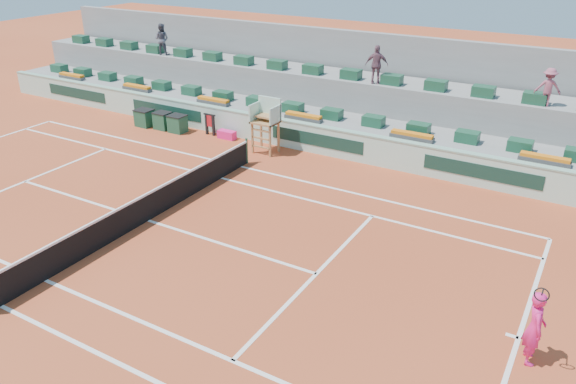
{
  "coord_description": "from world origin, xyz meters",
  "views": [
    {
      "loc": [
        12.49,
        -12.03,
        8.92
      ],
      "look_at": [
        4.0,
        2.5,
        1.0
      ],
      "focal_mm": 35.0,
      "sensor_mm": 36.0,
      "label": 1
    }
  ],
  "objects_px": {
    "umpire_chair": "(266,118)",
    "tennis_player": "(535,327)",
    "player_bag": "(227,135)",
    "drink_cooler_a": "(177,124)"
  },
  "relations": [
    {
      "from": "player_bag",
      "to": "tennis_player",
      "type": "height_order",
      "value": "tennis_player"
    },
    {
      "from": "player_bag",
      "to": "tennis_player",
      "type": "xyz_separation_m",
      "value": [
        14.71,
        -8.66,
        0.73
      ]
    },
    {
      "from": "player_bag",
      "to": "drink_cooler_a",
      "type": "relative_size",
      "value": 1.03
    },
    {
      "from": "player_bag",
      "to": "drink_cooler_a",
      "type": "bearing_deg",
      "value": -170.72
    },
    {
      "from": "umpire_chair",
      "to": "drink_cooler_a",
      "type": "bearing_deg",
      "value": 179.36
    },
    {
      "from": "umpire_chair",
      "to": "tennis_player",
      "type": "height_order",
      "value": "umpire_chair"
    },
    {
      "from": "umpire_chair",
      "to": "drink_cooler_a",
      "type": "height_order",
      "value": "umpire_chair"
    },
    {
      "from": "umpire_chair",
      "to": "player_bag",
      "type": "bearing_deg",
      "value": 169.17
    },
    {
      "from": "player_bag",
      "to": "umpire_chair",
      "type": "xyz_separation_m",
      "value": [
        2.52,
        -0.48,
        1.35
      ]
    },
    {
      "from": "umpire_chair",
      "to": "tennis_player",
      "type": "bearing_deg",
      "value": -33.85
    }
  ]
}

